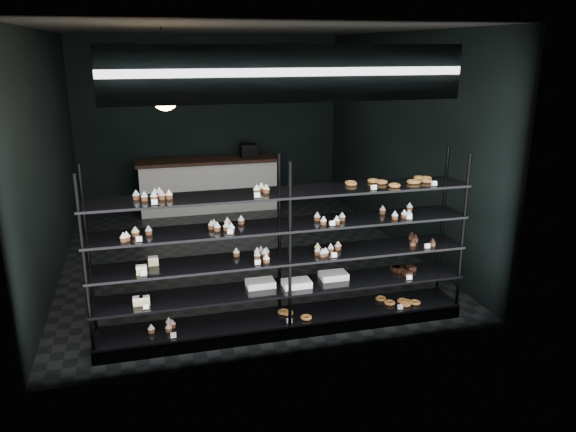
{
  "coord_description": "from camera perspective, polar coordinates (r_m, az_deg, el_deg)",
  "views": [
    {
      "loc": [
        -1.33,
        -7.82,
        2.97
      ],
      "look_at": [
        0.25,
        -1.9,
        1.13
      ],
      "focal_mm": 35.0,
      "sensor_mm": 36.0,
      "label": 1
    }
  ],
  "objects": [
    {
      "name": "signage",
      "position": [
        5.07,
        0.31,
        14.26
      ],
      "size": [
        3.3,
        0.05,
        0.5
      ],
      "color": "#0B143B",
      "rests_on": "room"
    },
    {
      "name": "display_shelf",
      "position": [
        6.02,
        -0.56,
        -6.15
      ],
      "size": [
        4.0,
        0.5,
        1.91
      ],
      "color": "black",
      "rests_on": "room"
    },
    {
      "name": "service_counter",
      "position": [
        10.68,
        -8.04,
        3.23
      ],
      "size": [
        2.61,
        0.65,
        1.23
      ],
      "color": "silver",
      "rests_on": "room"
    },
    {
      "name": "room",
      "position": [
        8.05,
        -5.21,
        6.89
      ],
      "size": [
        5.01,
        6.01,
        3.2
      ],
      "color": "black",
      "rests_on": "ground"
    },
    {
      "name": "pendant_lamp",
      "position": [
        6.4,
        -12.4,
        11.72
      ],
      "size": [
        0.3,
        0.3,
        0.88
      ],
      "color": "black",
      "rests_on": "room"
    }
  ]
}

